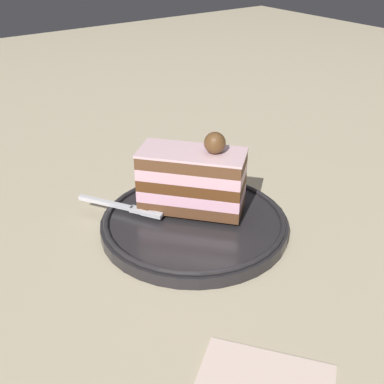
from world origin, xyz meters
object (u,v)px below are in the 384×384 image
object	(u,v)px
folded_napkin	(266,378)
cake_slice	(193,179)
dessert_plate	(192,221)
fork	(123,207)

from	to	relation	value
folded_napkin	cake_slice	bearing A→B (deg)	157.76
cake_slice	folded_napkin	bearing A→B (deg)	-22.24
dessert_plate	fork	xyz separation A→B (m)	(-0.06, -0.06, 0.01)
dessert_plate	fork	size ratio (longest dim) A/B	2.16
dessert_plate	fork	world-z (taller)	fork
cake_slice	fork	world-z (taller)	cake_slice
cake_slice	fork	size ratio (longest dim) A/B	1.26
cake_slice	dessert_plate	bearing A→B (deg)	-38.45
folded_napkin	fork	bearing A→B (deg)	175.09
fork	cake_slice	bearing A→B (deg)	55.86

